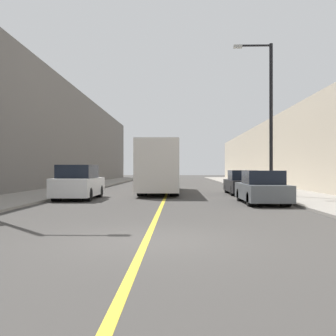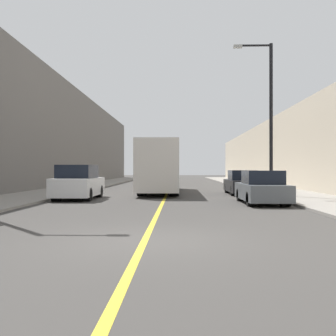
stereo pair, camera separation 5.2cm
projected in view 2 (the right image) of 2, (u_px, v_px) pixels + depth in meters
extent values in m
plane|color=#3F3D3A|center=(145.00, 241.00, 8.69)|extent=(200.00, 200.00, 0.00)
cube|color=gray|center=(93.00, 185.00, 38.89)|extent=(3.90, 72.00, 0.10)
cube|color=gray|center=(249.00, 185.00, 38.48)|extent=(3.90, 72.00, 0.10)
cube|color=#66605B|center=(54.00, 135.00, 39.01)|extent=(4.00, 72.00, 9.91)
cube|color=beige|center=(290.00, 152.00, 38.38)|extent=(4.00, 72.00, 6.55)
cube|color=gold|center=(171.00, 185.00, 38.68)|extent=(0.16, 72.00, 0.01)
cube|color=silver|center=(161.00, 166.00, 26.79)|extent=(2.48, 11.46, 3.01)
cube|color=black|center=(156.00, 156.00, 21.09)|extent=(2.11, 0.04, 1.36)
cylinder|color=black|center=(142.00, 188.00, 23.26)|extent=(0.54, 0.97, 0.97)
cylinder|color=black|center=(175.00, 188.00, 23.21)|extent=(0.54, 0.97, 0.97)
cylinder|color=black|center=(151.00, 184.00, 30.36)|extent=(0.54, 0.97, 0.97)
cylinder|color=black|center=(175.00, 184.00, 30.31)|extent=(0.54, 0.97, 0.97)
cube|color=silver|center=(79.00, 187.00, 20.79)|extent=(1.94, 4.40, 0.92)
cube|color=black|center=(78.00, 172.00, 20.57)|extent=(1.71, 2.42, 0.69)
cube|color=black|center=(67.00, 185.00, 18.62)|extent=(1.65, 0.04, 0.41)
cylinder|color=black|center=(56.00, 194.00, 19.44)|extent=(0.43, 0.68, 0.68)
cylinder|color=black|center=(87.00, 194.00, 19.40)|extent=(0.43, 0.68, 0.68)
cylinder|color=black|center=(71.00, 191.00, 22.17)|extent=(0.43, 0.68, 0.68)
cylinder|color=black|center=(98.00, 191.00, 22.13)|extent=(0.43, 0.68, 0.68)
cube|color=#51565B|center=(261.00, 192.00, 18.14)|extent=(1.83, 4.52, 0.73)
cube|color=black|center=(263.00, 177.00, 17.92)|extent=(1.61, 2.03, 0.62)
cube|color=black|center=(273.00, 192.00, 15.91)|extent=(1.55, 0.04, 0.33)
cylinder|color=black|center=(252.00, 199.00, 16.76)|extent=(0.40, 0.62, 0.62)
cylinder|color=black|center=(285.00, 199.00, 16.72)|extent=(0.40, 0.62, 0.62)
cylinder|color=black|center=(241.00, 195.00, 19.56)|extent=(0.40, 0.62, 0.62)
cylinder|color=black|center=(270.00, 195.00, 19.52)|extent=(0.40, 0.62, 0.62)
cube|color=black|center=(242.00, 186.00, 24.84)|extent=(1.75, 4.72, 0.73)
cube|color=black|center=(242.00, 175.00, 24.60)|extent=(1.54, 2.12, 0.62)
cube|color=black|center=(248.00, 185.00, 22.51)|extent=(1.49, 0.04, 0.33)
cylinder|color=black|center=(234.00, 191.00, 23.39)|extent=(0.39, 0.62, 0.62)
cylinder|color=black|center=(257.00, 191.00, 23.35)|extent=(0.39, 0.62, 0.62)
cylinder|color=black|center=(228.00, 188.00, 26.32)|extent=(0.39, 0.62, 0.62)
cylinder|color=black|center=(248.00, 188.00, 26.28)|extent=(0.39, 0.62, 0.62)
cylinder|color=black|center=(271.00, 119.00, 22.44)|extent=(0.20, 0.20, 8.68)
cylinder|color=black|center=(254.00, 45.00, 22.48)|extent=(1.90, 0.12, 0.12)
cube|color=#999993|center=(238.00, 46.00, 22.50)|extent=(0.50, 0.24, 0.16)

